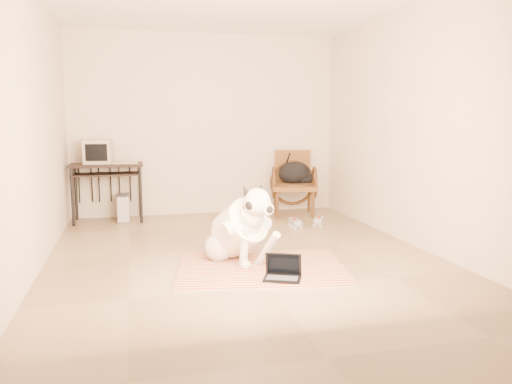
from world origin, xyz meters
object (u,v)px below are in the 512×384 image
object	(u,v)px
dog	(240,230)
pc_tower	(124,207)
rattan_chair	(294,183)
laptop	(283,272)
computer_desk	(107,172)
crt_monitor	(98,152)
backpack	(296,174)

from	to	relation	value
dog	pc_tower	xyz separation A→B (m)	(-1.17, 2.49, -0.16)
dog	rattan_chair	xyz separation A→B (m)	(1.34, 2.35, 0.14)
laptop	pc_tower	world-z (taller)	pc_tower
computer_desk	crt_monitor	xyz separation A→B (m)	(-0.10, 0.06, 0.28)
computer_desk	dog	bearing A→B (deg)	-60.89
crt_monitor	rattan_chair	bearing A→B (deg)	-3.50
laptop	pc_tower	bearing A→B (deg)	114.51
dog	computer_desk	bearing A→B (deg)	119.11
pc_tower	crt_monitor	bearing A→B (deg)	174.49
dog	rattan_chair	distance (m)	2.71
backpack	pc_tower	bearing A→B (deg)	176.58
dog	computer_desk	world-z (taller)	dog
computer_desk	backpack	bearing A→B (deg)	-2.64
laptop	backpack	xyz separation A→B (m)	(1.12, 2.97, 0.54)
computer_desk	backpack	distance (m)	2.75
laptop	crt_monitor	size ratio (longest dim) A/B	0.97
computer_desk	pc_tower	size ratio (longest dim) A/B	2.46
rattan_chair	pc_tower	bearing A→B (deg)	176.75
pc_tower	rattan_chair	size ratio (longest dim) A/B	0.42
computer_desk	rattan_chair	bearing A→B (deg)	-2.47
laptop	rattan_chair	bearing A→B (deg)	70.06
laptop	crt_monitor	world-z (taller)	crt_monitor
computer_desk	pc_tower	xyz separation A→B (m)	(0.21, 0.03, -0.52)
rattan_chair	backpack	distance (m)	0.13
pc_tower	backpack	size ratio (longest dim) A/B	0.77
dog	rattan_chair	world-z (taller)	rattan_chair
crt_monitor	pc_tower	world-z (taller)	crt_monitor
laptop	computer_desk	bearing A→B (deg)	117.77
pc_tower	computer_desk	bearing A→B (deg)	-173.00
rattan_chair	backpack	world-z (taller)	rattan_chair
crt_monitor	backpack	bearing A→B (deg)	-3.65
computer_desk	rattan_chair	size ratio (longest dim) A/B	1.02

